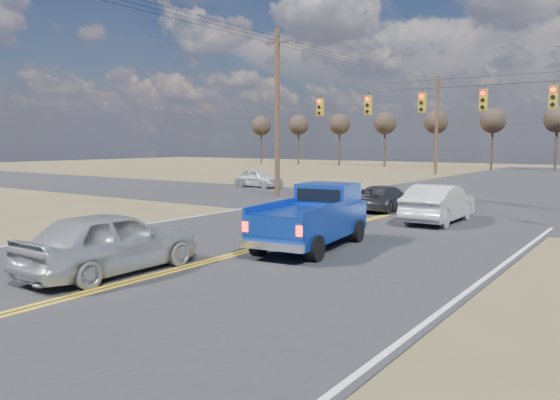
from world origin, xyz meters
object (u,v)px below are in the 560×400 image
Objects in this scene: pickup_truck at (313,218)px; dgrey_car_queue at (385,198)px; black_suv at (317,212)px; white_car_queue at (439,203)px; silver_suv at (111,242)px; cross_car_west at (258,178)px.

pickup_truck is 10.20m from dgrey_car_queue.
white_car_queue is (3.45, 4.02, 0.19)m from black_suv.
black_suv is at bearing 48.58° from white_car_queue.
white_car_queue reaches higher than black_suv.
pickup_truck reaches higher than white_car_queue.
silver_suv is at bearing 89.99° from dgrey_car_queue.
black_suv is (0.32, 9.47, -0.21)m from silver_suv.
silver_suv is at bearing 73.64° from white_car_queue.
black_suv is (-2.07, 3.63, -0.34)m from pickup_truck.
dgrey_car_queue is at bearing -96.06° from black_suv.
black_suv is at bearing 91.13° from dgrey_car_queue.
cross_car_west is (-13.47, 7.50, 0.07)m from dgrey_car_queue.
pickup_truck reaches higher than silver_suv.
pickup_truck is 6.31m from silver_suv.
silver_suv reaches higher than black_suv.
cross_car_west reaches higher than black_suv.
pickup_truck is 7.77m from white_car_queue.
white_car_queue is (1.38, 7.65, -0.16)m from pickup_truck.
pickup_truck is 1.27× the size of dgrey_car_queue.
silver_suv is at bearing -142.45° from cross_car_west.
white_car_queue is at bearing -136.74° from black_suv.
dgrey_car_queue is 1.06× the size of cross_car_west.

